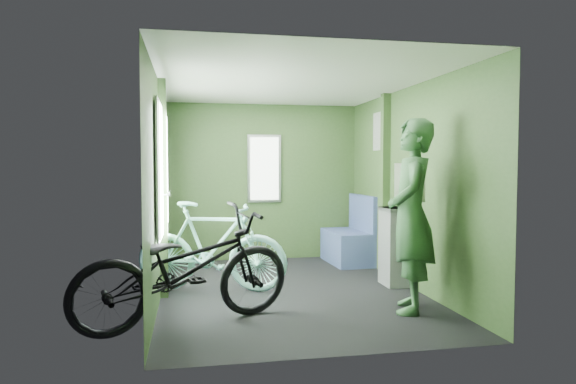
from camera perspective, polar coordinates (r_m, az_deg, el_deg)
The scene contains 6 objects.
room at distance 5.69m, azimuth -0.25°, elevation 3.35°, with size 4.00×4.02×2.31m.
bicycle_black at distance 4.67m, azimuth -11.17°, elevation -14.52°, with size 0.69×1.97×1.03m, color black.
bicycle_mint at distance 5.84m, azimuth -8.46°, elevation -10.92°, with size 0.47×1.68×1.01m, color #94E7DD.
passenger at distance 5.03m, azimuth 13.53°, elevation -2.54°, with size 0.65×0.79×1.84m.
waste_box at distance 6.14m, azimuth 11.79°, elevation -5.94°, with size 0.27×0.37×0.91m, color slate.
bench_seat at distance 7.43m, azimuth 6.78°, elevation -5.64°, with size 0.56×0.95×0.97m.
Camera 1 is at (-1.08, -5.55, 1.40)m, focal length 32.00 mm.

